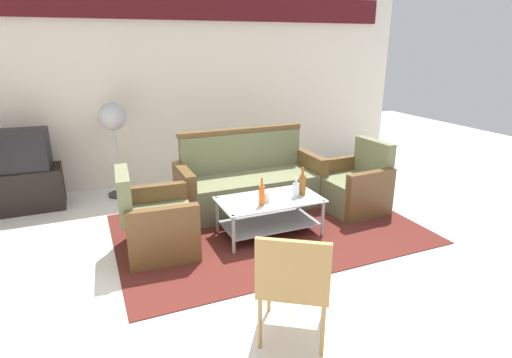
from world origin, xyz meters
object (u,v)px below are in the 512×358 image
at_px(armchair_left, 156,225).
at_px(bottle_orange, 262,195).
at_px(cup, 267,197).
at_px(tv_stand, 29,189).
at_px(armchair_right, 354,187).
at_px(couch, 250,184).
at_px(coffee_table, 270,211).
at_px(bottle_clear, 296,190).
at_px(bottle_brown, 302,184).
at_px(pedestal_fan, 113,122).
at_px(television, 21,150).
at_px(wicker_chair, 294,279).

distance_m(armchair_left, bottle_orange, 1.09).
xyz_separation_m(cup, tv_stand, (-2.40, 1.91, -0.20)).
height_order(armchair_right, bottle_orange, armchair_right).
height_order(couch, tv_stand, couch).
xyz_separation_m(armchair_left, bottle_orange, (1.04, -0.22, 0.24)).
bearing_deg(tv_stand, coffee_table, -36.89).
xyz_separation_m(bottle_orange, tv_stand, (-2.31, 1.98, -0.26)).
bearing_deg(bottle_orange, coffee_table, 40.77).
xyz_separation_m(bottle_clear, bottle_brown, (0.10, 0.05, 0.03)).
relative_size(armchair_left, bottle_orange, 2.86).
height_order(coffee_table, cup, cup).
bearing_deg(pedestal_fan, cup, -56.07).
bearing_deg(coffee_table, couch, 83.14).
distance_m(bottle_clear, television, 3.35).
distance_m(couch, bottle_orange, 0.99).
bearing_deg(bottle_clear, tv_stand, 145.18).
bearing_deg(wicker_chair, armchair_right, 78.43).
xyz_separation_m(armchair_left, wicker_chair, (0.63, -1.68, 0.21)).
relative_size(bottle_clear, wicker_chair, 0.27).
relative_size(couch, coffee_table, 1.64).
bearing_deg(cup, wicker_chair, -108.15).
bearing_deg(coffee_table, television, 143.07).
relative_size(bottle_clear, television, 0.36).
height_order(pedestal_fan, wicker_chair, pedestal_fan).
xyz_separation_m(coffee_table, cup, (-0.06, -0.06, 0.19)).
distance_m(bottle_brown, bottle_orange, 0.55).
xyz_separation_m(couch, armchair_right, (1.17, -0.57, -0.03)).
distance_m(couch, television, 2.80).
bearing_deg(coffee_table, bottle_orange, -139.23).
bearing_deg(couch, cup, 79.55).
bearing_deg(wicker_chair, television, 152.23).
xyz_separation_m(armchair_left, pedestal_fan, (-0.18, 1.81, 0.73)).
height_order(bottle_brown, pedestal_fan, pedestal_fan).
xyz_separation_m(coffee_table, bottle_clear, (0.28, -0.06, 0.22)).
distance_m(armchair_right, bottle_orange, 1.48).
distance_m(couch, armchair_right, 1.30).
xyz_separation_m(bottle_clear, tv_stand, (-2.74, 1.91, -0.23)).
height_order(bottle_clear, cup, bottle_clear).
xyz_separation_m(cup, pedestal_fan, (-1.32, 1.96, 0.55)).
distance_m(coffee_table, bottle_brown, 0.46).
xyz_separation_m(bottle_brown, wicker_chair, (-0.95, -1.58, -0.03)).
bearing_deg(bottle_brown, armchair_left, 176.31).
relative_size(couch, armchair_left, 2.12).
distance_m(cup, wicker_chair, 1.62).
distance_m(armchair_left, coffee_table, 1.20).
bearing_deg(bottle_clear, bottle_brown, 24.00).
bearing_deg(armchair_left, television, -140.40).
relative_size(coffee_table, pedestal_fan, 0.87).
relative_size(bottle_orange, wicker_chair, 0.35).
bearing_deg(tv_stand, armchair_left, -54.22).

